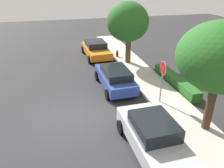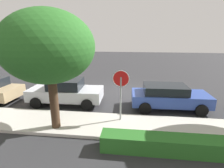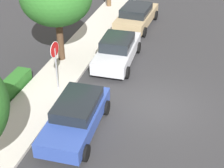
{
  "view_description": "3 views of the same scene",
  "coord_description": "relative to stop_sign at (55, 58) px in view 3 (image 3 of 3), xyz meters",
  "views": [
    {
      "loc": [
        9.69,
        -0.54,
        6.43
      ],
      "look_at": [
        -1.03,
        2.21,
        1.07
      ],
      "focal_mm": 35.0,
      "sensor_mm": 36.0,
      "label": 1
    },
    {
      "loc": [
        -0.56,
        12.35,
        4.08
      ],
      "look_at": [
        0.8,
        1.01,
        0.82
      ],
      "focal_mm": 28.0,
      "sensor_mm": 36.0,
      "label": 2
    },
    {
      "loc": [
        -12.61,
        -1.58,
        9.03
      ],
      "look_at": [
        -1.01,
        1.79,
        1.43
      ],
      "focal_mm": 55.0,
      "sensor_mm": 36.0,
      "label": 3
    }
  ],
  "objects": [
    {
      "name": "stop_sign",
      "position": [
        0.0,
        0.0,
        0.0
      ],
      "size": [
        0.75,
        0.08,
        2.54
      ],
      "color": "gray",
      "rests_on": "ground_plane"
    },
    {
      "name": "sidewalk_curb",
      "position": [
        0.05,
        0.48,
        -1.67
      ],
      "size": [
        32.0,
        2.19,
        0.14
      ],
      "primitive_type": "cube",
      "color": "beige",
      "rests_on": "ground_plane"
    },
    {
      "name": "ground_plane",
      "position": [
        0.05,
        -4.76,
        -1.74
      ],
      "size": [
        60.0,
        60.0,
        0.0
      ],
      "primitive_type": "plane",
      "color": "#2D2D30"
    },
    {
      "name": "parked_car_blue",
      "position": [
        -2.55,
        -1.94,
        -1.0
      ],
      "size": [
        4.26,
        2.04,
        1.38
      ],
      "color": "#2D479E",
      "rests_on": "ground_plane"
    },
    {
      "name": "parked_car_tan",
      "position": [
        8.76,
        -1.84,
        -0.98
      ],
      "size": [
        4.66,
        2.32,
        1.45
      ],
      "color": "tan",
      "rests_on": "ground_plane"
    },
    {
      "name": "parked_car_silver",
      "position": [
        3.44,
        -1.98,
        -0.98
      ],
      "size": [
        4.38,
        2.04,
        1.53
      ],
      "color": "silver",
      "rests_on": "ground_plane"
    }
  ]
}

